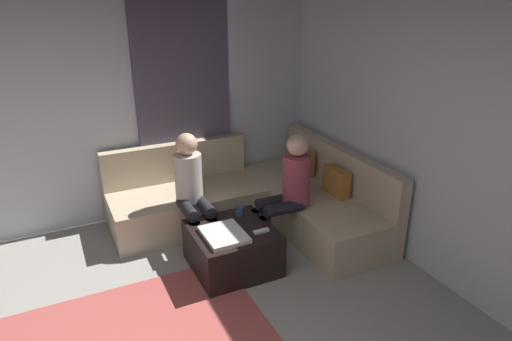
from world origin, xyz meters
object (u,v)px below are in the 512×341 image
Objects in this scene: coffee_mug at (240,211)px; person_on_couch_side at (192,187)px; person_on_couch_back at (288,187)px; ottoman at (232,248)px; game_remote at (261,231)px; sectional_couch at (258,200)px.

coffee_mug is 0.54m from person_on_couch_side.
person_on_couch_back is 0.97m from person_on_couch_side.
person_on_couch_side is at bearing -161.05° from ottoman.
coffee_mug is 0.40m from game_remote.
ottoman is 0.83m from person_on_couch_back.
game_remote is at bearing 50.71° from ottoman.
person_on_couch_back is at bearing 125.15° from game_remote.
coffee_mug is 0.08× the size of person_on_couch_back.
game_remote is at bearing 125.15° from person_on_couch_back.
sectional_couch is 17.00× the size of game_remote.
person_on_couch_back is at bearing 5.54° from sectional_couch.
sectional_couch is 0.69m from coffee_mug.
person_on_couch_back is (0.57, 0.06, 0.38)m from sectional_couch.
ottoman is at bearing -39.29° from coffee_mug.
coffee_mug is at bearing 81.66° from person_on_couch_back.
person_on_couch_back is at bearing 154.41° from person_on_couch_side.
ottoman is 5.07× the size of game_remote.
sectional_couch is at bearing 5.54° from person_on_couch_back.
ottoman is 8.00× the size of coffee_mug.
person_on_couch_back reaches higher than ottoman.
coffee_mug reaches higher than game_remote.
ottoman is at bearing -129.29° from game_remote.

